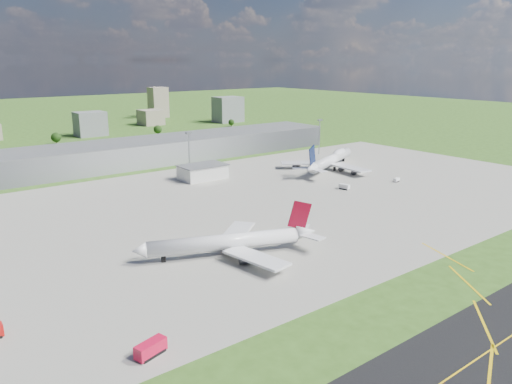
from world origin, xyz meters
TOP-DOWN VIEW (x-y plane):
  - ground at (0.00, 150.00)m, footprint 1400.00×1400.00m
  - apron at (10.00, 40.00)m, footprint 360.00×190.00m
  - terminal at (0.00, 165.00)m, footprint 300.00×42.00m
  - ops_building at (10.00, 100.00)m, footprint 26.00×16.00m
  - mast_center at (10.00, 115.00)m, footprint 3.50×2.00m
  - mast_east at (120.00, 115.00)m, footprint 3.50×2.00m
  - airliner_red_twin at (-44.58, -6.89)m, footprint 63.87×48.36m
  - airliner_blue_quad at (91.18, 74.93)m, footprint 72.31×54.87m
  - fire_truck at (-95.81, -47.00)m, footprint 8.50×5.03m
  - tug_yellow at (-43.63, -6.12)m, footprint 3.99×2.82m
  - van_white_near at (57.22, 32.24)m, footprint 3.68×6.11m
  - van_white_far at (93.59, 25.61)m, footprint 4.49×2.69m
  - bldg_c at (20.00, 310.00)m, footprint 26.00×20.00m
  - bldg_ce at (100.00, 350.00)m, footprint 22.00×24.00m
  - bldg_e at (180.00, 320.00)m, footprint 30.00×22.00m
  - bldg_tall_e at (140.00, 410.00)m, footprint 20.00×18.00m
  - tree_c at (-20.00, 280.00)m, footprint 8.10×8.10m
  - tree_e at (70.00, 275.00)m, footprint 7.65×7.65m
  - tree_far_e at (160.00, 285.00)m, footprint 6.30×6.30m

SIDE VIEW (x-z plane):
  - ground at x=0.00m, z-range 0.00..0.00m
  - apron at x=10.00m, z-range 0.00..0.08m
  - tug_yellow at x=-43.63m, z-range 0.04..1.84m
  - van_white_far at x=93.59m, z-range 0.02..2.24m
  - van_white_near at x=57.22m, z-range 0.00..2.87m
  - fire_truck at x=-95.81m, z-range -0.01..3.54m
  - ops_building at x=10.00m, z-range 0.00..8.00m
  - tree_far_e at x=160.00m, z-range 0.68..8.38m
  - airliner_red_twin at x=-44.58m, z-range -4.27..14.00m
  - tree_e at x=70.00m, z-range 0.84..10.19m
  - airliner_blue_quad at x=91.18m, z-range -4.45..15.57m
  - tree_c at x=-20.00m, z-range 0.89..10.79m
  - terminal at x=0.00m, z-range 0.00..15.00m
  - bldg_ce at x=100.00m, z-range 0.00..16.00m
  - bldg_c at x=20.00m, z-range 0.00..22.00m
  - bldg_e at x=180.00m, z-range 0.00..28.00m
  - mast_center at x=10.00m, z-range 4.76..30.66m
  - mast_east at x=120.00m, z-range 4.76..30.66m
  - bldg_tall_e at x=140.00m, z-range 0.00..36.00m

